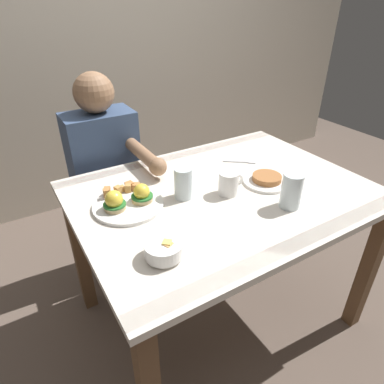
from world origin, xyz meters
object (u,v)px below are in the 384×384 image
side_plate (267,180)px  diner_person (108,170)px  water_glass_far (183,185)px  eggs_benedict_plate (128,201)px  fork (242,162)px  water_glass_near (291,192)px  dining_table (222,212)px  coffee_mug (229,183)px  fruit_bowl (164,250)px

side_plate → diner_person: 0.82m
water_glass_far → diner_person: (-0.13, 0.56, -0.14)m
eggs_benedict_plate → diner_person: (0.08, 0.51, -0.11)m
fork → water_glass_near: bearing=-102.6°
eggs_benedict_plate → diner_person: bearing=80.9°
dining_table → eggs_benedict_plate: bearing=166.4°
water_glass_near → diner_person: diner_person is taller
coffee_mug → fork: bearing=41.3°
fruit_bowl → water_glass_far: water_glass_far is taller
eggs_benedict_plate → side_plate: bearing=-13.1°
water_glass_near → diner_person: (-0.45, 0.83, -0.15)m
coffee_mug → water_glass_near: water_glass_near is taller
eggs_benedict_plate → fork: 0.62m
coffee_mug → side_plate: bearing=-4.0°
fork → side_plate: size_ratio=0.67×
fork → water_glass_near: size_ratio=0.96×
coffee_mug → side_plate: coffee_mug is taller
eggs_benedict_plate → coffee_mug: 0.41m
water_glass_far → diner_person: size_ratio=0.11×
dining_table → fruit_bowl: 0.48m
fruit_bowl → side_plate: (0.59, 0.19, -0.02)m
coffee_mug → diner_person: diner_person is taller
fork → diner_person: (-0.53, 0.43, -0.09)m
fruit_bowl → water_glass_far: (0.23, 0.28, 0.02)m
dining_table → side_plate: size_ratio=6.00×
fork → water_glass_far: size_ratio=1.04×
dining_table → side_plate: bearing=-12.1°
water_glass_near → diner_person: 0.95m
dining_table → eggs_benedict_plate: (-0.38, 0.09, 0.13)m
coffee_mug → fork: size_ratio=0.83×
fork → fruit_bowl: bearing=-147.0°
coffee_mug → dining_table: bearing=96.4°
fruit_bowl → water_glass_near: size_ratio=0.87×
coffee_mug → eggs_benedict_plate: bearing=162.6°
eggs_benedict_plate → water_glass_near: water_glass_near is taller
fork → diner_person: 0.69m
coffee_mug → water_glass_far: 0.19m
eggs_benedict_plate → fork: size_ratio=2.02×
dining_table → diner_person: diner_person is taller
coffee_mug → fork: (0.23, 0.20, -0.05)m
dining_table → side_plate: side_plate is taller
eggs_benedict_plate → fork: (0.62, 0.08, -0.02)m
water_glass_far → side_plate: bearing=-12.9°
eggs_benedict_plate → water_glass_near: 0.62m
coffee_mug → fork: 0.31m
dining_table → water_glass_far: 0.24m
fruit_bowl → diner_person: diner_person is taller
fruit_bowl → side_plate: size_ratio=0.60×
dining_table → side_plate: (0.20, -0.04, 0.12)m
fruit_bowl → side_plate: fruit_bowl is taller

